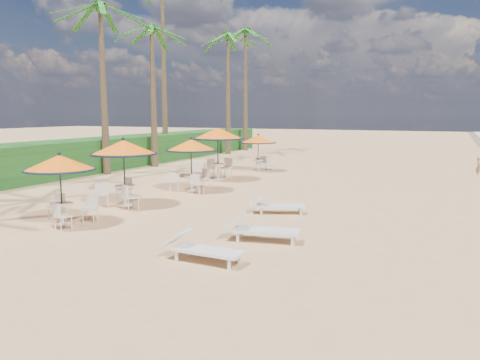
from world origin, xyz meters
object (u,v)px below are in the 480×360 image
(station_1, at_px, (123,156))
(station_3, at_px, (217,140))
(lounger_far, at_px, (275,204))
(lounger_near, at_px, (200,247))
(station_4, at_px, (259,144))
(station_2, at_px, (191,152))
(station_0, at_px, (61,171))
(lounger_mid, at_px, (258,228))

(station_1, xyz_separation_m, station_3, (0.04, 7.21, 0.18))
(lounger_far, bearing_deg, lounger_near, -110.31)
(lounger_near, bearing_deg, station_4, 109.75)
(station_2, relative_size, station_3, 0.85)
(station_0, xyz_separation_m, station_4, (0.48, 14.36, -0.03))
(station_4, bearing_deg, station_2, -90.28)
(station_2, bearing_deg, station_3, 99.25)
(station_0, relative_size, station_2, 0.95)
(station_2, relative_size, station_4, 1.07)
(station_1, xyz_separation_m, lounger_far, (5.38, 0.93, -1.48))
(station_3, bearing_deg, station_0, -89.32)
(station_3, bearing_deg, station_1, -90.29)
(station_2, relative_size, lounger_far, 1.20)
(station_3, height_order, lounger_mid, station_3)
(station_2, bearing_deg, station_1, -99.10)
(station_3, bearing_deg, lounger_near, -64.58)
(lounger_near, bearing_deg, lounger_far, 94.50)
(station_0, distance_m, lounger_near, 5.75)
(station_1, bearing_deg, lounger_far, 9.79)
(station_1, distance_m, lounger_far, 5.66)
(station_4, xyz_separation_m, lounger_near, (4.95, -15.79, -1.24))
(station_1, xyz_separation_m, station_4, (0.64, 11.32, -0.23))
(station_1, relative_size, lounger_far, 1.29)
(station_3, relative_size, lounger_near, 1.41)
(lounger_mid, bearing_deg, lounger_far, 91.47)
(station_3, distance_m, lounger_mid, 11.50)
(station_4, bearing_deg, station_3, -98.30)
(station_4, bearing_deg, lounger_near, -72.59)
(station_1, relative_size, station_2, 1.07)
(station_0, distance_m, lounger_far, 6.69)
(station_2, distance_m, lounger_near, 9.71)
(lounger_near, xyz_separation_m, lounger_far, (-0.20, 5.40, -0.01))
(lounger_near, distance_m, lounger_mid, 2.15)
(lounger_mid, relative_size, lounger_far, 1.09)
(station_3, height_order, lounger_far, station_3)
(station_1, bearing_deg, station_3, 89.71)
(station_4, distance_m, lounger_near, 16.59)
(station_2, height_order, station_4, station_2)
(station_1, height_order, station_2, station_1)
(station_3, xyz_separation_m, lounger_far, (5.35, -6.28, -1.66))
(station_0, distance_m, station_1, 3.05)
(station_2, distance_m, station_4, 7.57)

